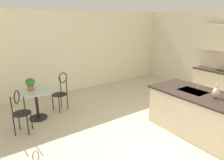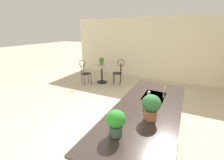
{
  "view_description": "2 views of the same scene",
  "coord_description": "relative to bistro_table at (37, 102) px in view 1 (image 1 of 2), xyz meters",
  "views": [
    {
      "loc": [
        2.14,
        -3.0,
        2.41
      ],
      "look_at": [
        -1.57,
        -0.37,
        1.06
      ],
      "focal_mm": 32.63,
      "sensor_mm": 36.0,
      "label": 1
    },
    {
      "loc": [
        2.62,
        1.34,
        2.18
      ],
      "look_at": [
        -1.01,
        -0.47,
        0.83
      ],
      "focal_mm": 24.47,
      "sensor_mm": 36.0,
      "label": 2
    }
  ],
  "objects": [
    {
      "name": "sink_faucet",
      "position": [
        2.52,
        2.85,
        0.58
      ],
      "size": [
        0.02,
        0.02,
        0.22
      ],
      "primitive_type": "cylinder",
      "color": "#B2B5BA",
      "rests_on": "kitchen_island"
    },
    {
      "name": "potted_plant_on_table",
      "position": [
        -0.12,
        -0.07,
        0.47
      ],
      "size": [
        0.22,
        0.22,
        0.31
      ],
      "color": "#9E603D",
      "rests_on": "bistro_table"
    },
    {
      "name": "kitchen_island",
      "position": [
        3.07,
        2.67,
        0.02
      ],
      "size": [
        2.8,
        1.06,
        0.92
      ],
      "color": "beige",
      "rests_on": "ground"
    },
    {
      "name": "vase_on_counter",
      "position": [
        3.02,
        2.67,
        0.58
      ],
      "size": [
        0.13,
        0.13,
        0.29
      ],
      "color": "#BCB29E",
      "rests_on": "kitchen_island"
    },
    {
      "name": "bistro_table",
      "position": [
        0.0,
        0.0,
        0.0
      ],
      "size": [
        0.8,
        0.8,
        0.74
      ],
      "color": "black",
      "rests_on": "ground"
    },
    {
      "name": "chair_by_island",
      "position": [
        -0.16,
        0.71,
        0.13
      ],
      "size": [
        0.47,
        0.52,
        1.04
      ],
      "color": "black",
      "rests_on": "ground"
    },
    {
      "name": "chair_near_window",
      "position": [
        0.54,
        -0.48,
        0.13
      ],
      "size": [
        0.52,
        0.52,
        1.04
      ],
      "color": "black",
      "rests_on": "ground"
    },
    {
      "name": "ground_plane",
      "position": [
        2.77,
        1.82,
        -0.45
      ],
      "size": [
        40.0,
        40.0,
        0.0
      ],
      "primitive_type": "plane",
      "color": "beige"
    },
    {
      "name": "wall_left_window",
      "position": [
        -1.49,
        1.82,
        0.9
      ],
      "size": [
        0.12,
        7.8,
        2.7
      ],
      "primitive_type": "cube",
      "color": "beige",
      "rests_on": "ground"
    }
  ]
}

